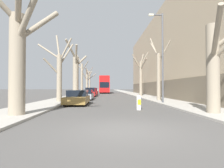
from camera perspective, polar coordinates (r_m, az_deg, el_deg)
The scene contains 20 objects.
ground_plane at distance 6.48m, azimuth 3.85°, elevation -14.81°, with size 300.00×300.00×0.00m, color #4C4947.
sidewalk_left at distance 56.53m, azimuth -7.42°, elevation -2.63°, with size 3.29×120.00×0.12m, color #A39E93.
sidewalk_right at distance 56.66m, azimuth 4.58°, elevation -2.63°, with size 3.29×120.00×0.12m, color #A39E93.
building_facade_right at distance 34.33m, azimuth 20.76°, elevation 7.72°, with size 10.08×40.41×13.57m.
street_tree_left_0 at distance 10.47m, azimuth -28.43°, elevation 9.04°, with size 4.17×5.25×7.36m.
street_tree_left_1 at distance 18.86m, azimuth -16.94°, elevation 3.85°, with size 3.98×2.65×7.25m.
street_tree_left_2 at distance 27.34m, azimuth -11.78°, elevation 3.31°, with size 2.86×3.71×8.50m.
street_tree_left_3 at distance 35.58m, azimuth -9.86°, elevation 2.11°, with size 3.05×2.27×8.27m.
street_tree_left_4 at distance 44.42m, azimuth -8.11°, elevation 1.18°, with size 3.60×3.94×6.49m.
street_tree_left_5 at distance 52.76m, azimuth -7.33°, elevation 1.04°, with size 2.26×1.92×7.67m.
street_tree_right_0 at distance 11.22m, azimuth 30.69°, elevation 5.66°, with size 3.05×2.92×5.40m.
street_tree_right_1 at distance 20.74m, azimuth 14.88°, elevation 3.83°, with size 1.76×2.83×7.59m.
street_tree_right_2 at distance 30.94m, azimuth 9.37°, elevation 2.86°, with size 2.91×3.55×7.70m.
double_decker_bus at distance 47.39m, azimuth -2.43°, elevation 0.06°, with size 2.58×10.34×4.45m.
parked_car_0 at distance 16.02m, azimuth -11.17°, elevation -4.40°, with size 1.88×4.29×1.29m.
parked_car_1 at distance 22.33m, azimuth -8.58°, elevation -3.53°, with size 1.75×4.45×1.24m.
parked_car_2 at distance 29.14m, azimuth -7.05°, elevation -2.76°, with size 1.72×4.29×1.50m.
parked_car_3 at distance 35.05m, azimuth -6.21°, elevation -2.52°, with size 1.75×4.08×1.45m.
lamp_post at distance 17.44m, azimuth 15.93°, elevation 9.56°, with size 1.40×0.20×8.59m.
traffic_bollard at distance 12.14m, azimuth 8.76°, elevation -6.02°, with size 0.31×0.32×0.99m.
Camera 1 is at (-0.65, -6.26, 1.53)m, focal length 28.00 mm.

